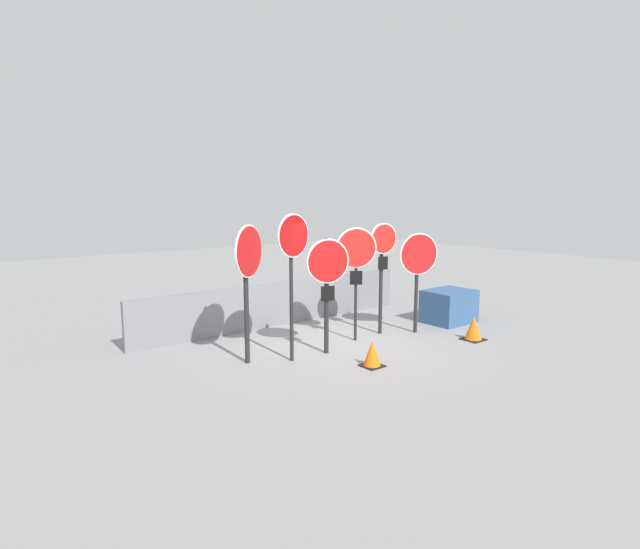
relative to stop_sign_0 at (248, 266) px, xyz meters
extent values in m
plane|color=gray|center=(1.97, -0.12, -1.77)|extent=(40.00, 40.00, 0.00)
cube|color=slate|center=(1.97, 1.97, -1.26)|extent=(7.16, 0.12, 1.01)
cylinder|color=black|center=(-0.03, 0.04, -0.55)|extent=(0.09, 0.09, 2.43)
cylinder|color=white|center=(0.01, -0.01, 0.26)|extent=(0.80, 0.52, 0.93)
cylinder|color=red|center=(0.02, -0.03, 0.26)|extent=(0.75, 0.48, 0.87)
cylinder|color=black|center=(0.67, -0.34, -0.49)|extent=(0.07, 0.07, 2.56)
cylinder|color=white|center=(0.69, -0.40, 0.52)|extent=(0.76, 0.19, 0.78)
cylinder|color=#AD0F0F|center=(0.69, -0.42, 0.52)|extent=(0.70, 0.17, 0.72)
cylinder|color=black|center=(1.46, -0.38, -0.66)|extent=(0.09, 0.09, 2.21)
cylinder|color=white|center=(1.44, -0.44, 0.02)|extent=(0.81, 0.27, 0.84)
cylinder|color=red|center=(1.43, -0.46, 0.02)|extent=(0.75, 0.25, 0.78)
cube|color=black|center=(1.44, -0.44, -0.59)|extent=(0.26, 0.10, 0.28)
cylinder|color=black|center=(2.48, -0.07, -0.65)|extent=(0.06, 0.06, 2.24)
cylinder|color=white|center=(2.44, -0.12, 0.18)|extent=(0.69, 0.49, 0.82)
cylinder|color=red|center=(2.43, -0.13, 0.18)|extent=(0.64, 0.46, 0.76)
cube|color=black|center=(2.44, -0.12, -0.44)|extent=(0.22, 0.17, 0.28)
cylinder|color=black|center=(3.26, -0.01, -0.57)|extent=(0.08, 0.08, 2.40)
cylinder|color=white|center=(3.25, -0.08, 0.32)|extent=(0.66, 0.12, 0.66)
cylinder|color=red|center=(3.25, -0.09, 0.32)|extent=(0.60, 0.11, 0.60)
cube|color=black|center=(3.25, -0.08, -0.20)|extent=(0.24, 0.06, 0.28)
cylinder|color=black|center=(3.95, -0.42, -0.67)|extent=(0.08, 0.08, 2.20)
cylinder|color=white|center=(3.93, -0.48, -0.01)|extent=(0.86, 0.32, 0.90)
cylinder|color=red|center=(3.92, -0.50, -0.01)|extent=(0.80, 0.30, 0.84)
cube|color=black|center=(1.60, -1.48, -1.76)|extent=(0.37, 0.37, 0.02)
cone|color=orange|center=(1.60, -1.48, -1.52)|extent=(0.31, 0.31, 0.45)
cube|color=black|center=(4.44, -1.58, -1.76)|extent=(0.42, 0.42, 0.02)
cone|color=orange|center=(4.44, -1.58, -1.50)|extent=(0.35, 0.35, 0.49)
cube|color=#335684|center=(5.27, -0.31, -1.38)|extent=(1.13, 0.90, 0.78)
camera|label=1|loc=(-4.33, -7.57, 1.16)|focal=28.00mm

